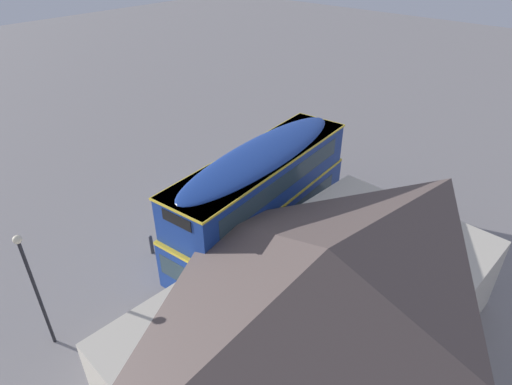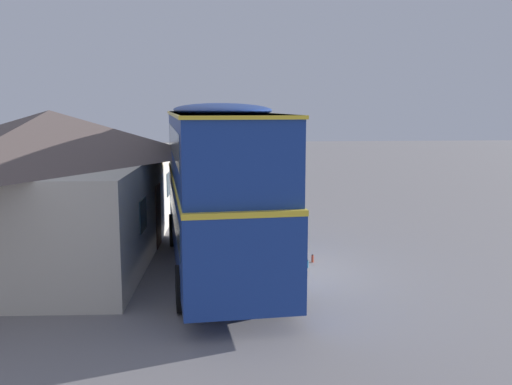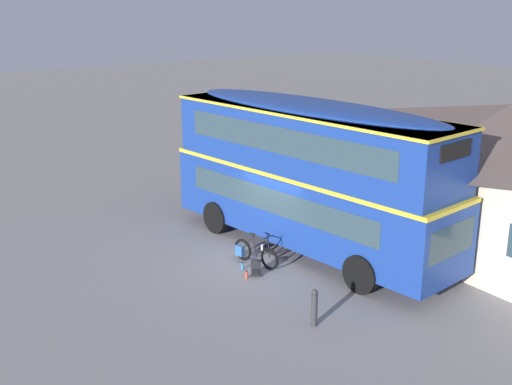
% 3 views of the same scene
% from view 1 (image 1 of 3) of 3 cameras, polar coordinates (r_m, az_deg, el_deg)
% --- Properties ---
extents(ground_plane, '(120.00, 120.00, 0.00)m').
position_cam_1_polar(ground_plane, '(21.27, -1.84, -4.59)').
color(ground_plane, gray).
extents(double_decker_bus, '(10.37, 3.36, 4.79)m').
position_cam_1_polar(double_decker_bus, '(18.79, 0.76, -0.25)').
color(double_decker_bus, black).
rests_on(double_decker_bus, ground).
extents(touring_bicycle, '(1.74, 0.67, 1.02)m').
position_cam_1_polar(touring_bicycle, '(21.28, -3.40, -3.38)').
color(touring_bicycle, black).
rests_on(touring_bicycle, ground).
extents(backpack_on_ground, '(0.36, 0.37, 0.50)m').
position_cam_1_polar(backpack_on_ground, '(21.22, -5.54, -3.97)').
color(backpack_on_ground, black).
rests_on(backpack_on_ground, ground).
extents(water_bottle_red_squeeze, '(0.07, 0.07, 0.24)m').
position_cam_1_polar(water_bottle_red_squeeze, '(21.52, -6.18, -3.92)').
color(water_bottle_red_squeeze, '#D84C33').
rests_on(water_bottle_red_squeeze, ground).
extents(water_bottle_blue_sports, '(0.07, 0.07, 0.24)m').
position_cam_1_polar(water_bottle_blue_sports, '(21.67, -4.60, -3.54)').
color(water_bottle_blue_sports, '#338CBF').
rests_on(water_bottle_blue_sports, ground).
extents(pub_building, '(13.61, 7.93, 4.58)m').
position_cam_1_polar(pub_building, '(14.43, 8.67, -14.22)').
color(pub_building, beige).
rests_on(pub_building, ground).
extents(street_lamp, '(0.28, 0.28, 4.73)m').
position_cam_1_polar(street_lamp, '(15.86, -27.39, -10.31)').
color(street_lamp, black).
rests_on(street_lamp, ground).
extents(kerb_bollard, '(0.16, 0.16, 0.97)m').
position_cam_1_polar(kerb_bollard, '(19.96, -13.64, -6.64)').
color(kerb_bollard, '#333338').
rests_on(kerb_bollard, ground).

